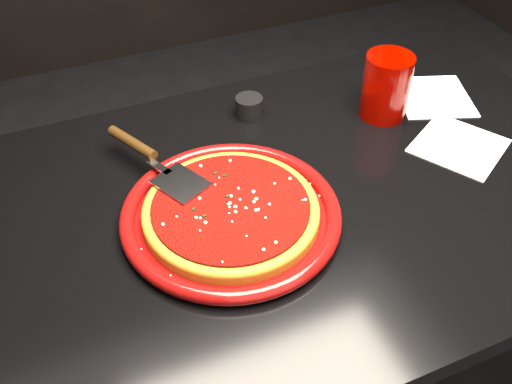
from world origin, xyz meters
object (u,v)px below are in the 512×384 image
Objects in this scene: plate at (231,214)px; pizza_server at (155,160)px; cup at (386,86)px; ramekin at (249,107)px; table at (305,308)px.

plate is 1.27× the size of pizza_server.
ramekin is at bearing 157.97° from cup.
pizza_server is at bearing 152.65° from table.
pizza_server is at bearing -152.59° from ramekin.
cup is (0.42, 0.17, 0.05)m from plate.
cup reaches higher than plate.
table is 0.52m from pizza_server.
plate is 2.77× the size of cup.
pizza_server reaches higher than plate.
pizza_server is (-0.26, 0.14, 0.42)m from table.
table is 0.43m from plate.
ramekin is at bearing 95.83° from table.
cup is at bearing -23.85° from pizza_server.
cup reaches higher than ramekin.
pizza_server is (-0.09, 0.16, 0.03)m from plate.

